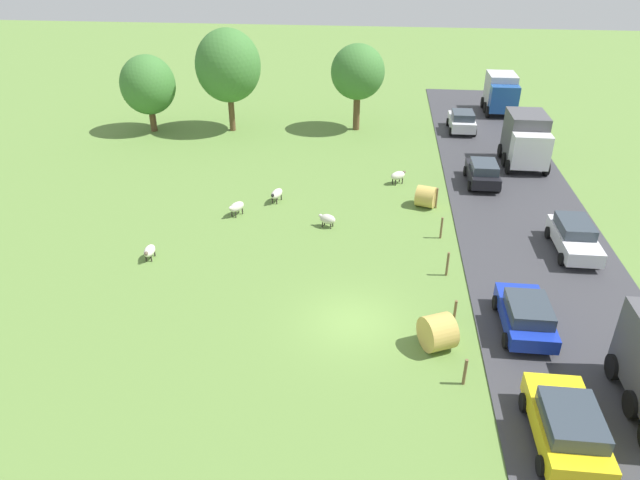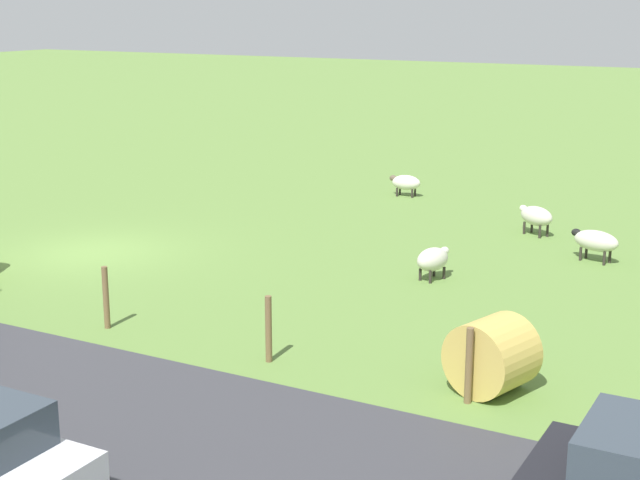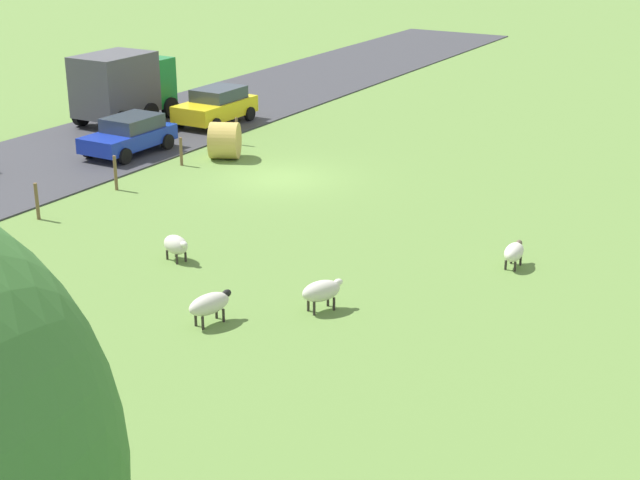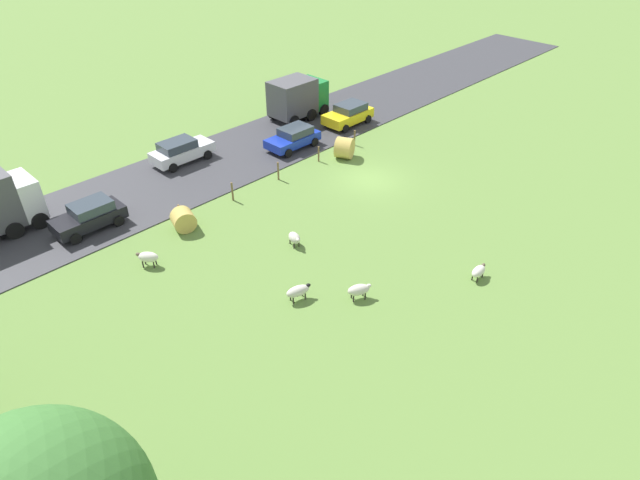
% 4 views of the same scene
% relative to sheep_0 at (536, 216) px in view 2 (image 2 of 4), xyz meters
% --- Properties ---
extents(ground_plane, '(160.00, 160.00, 0.00)m').
position_rel_sheep_0_xyz_m(ground_plane, '(7.37, -9.55, -0.55)').
color(ground_plane, olive).
extents(sheep_0, '(0.99, 1.21, 0.82)m').
position_rel_sheep_0_xyz_m(sheep_0, '(0.00, 0.00, 0.00)').
color(sheep_0, beige).
rests_on(sheep_0, ground_plane).
extents(sheep_2, '(1.09, 0.80, 0.77)m').
position_rel_sheep_0_xyz_m(sheep_2, '(5.44, -0.89, -0.05)').
color(sheep_2, beige).
rests_on(sheep_2, ground_plane).
extents(sheep_3, '(0.83, 1.33, 0.80)m').
position_rel_sheep_0_xyz_m(sheep_3, '(2.01, 2.09, -0.01)').
color(sheep_3, beige).
rests_on(sheep_3, ground_plane).
extents(sheep_4, '(0.54, 1.11, 0.72)m').
position_rel_sheep_0_xyz_m(sheep_4, '(-3.26, -5.37, -0.08)').
color(sheep_4, silver).
rests_on(sheep_4, ground_plane).
extents(hay_bale_1, '(1.42, 1.54, 1.28)m').
position_rel_sheep_0_xyz_m(hay_bale_1, '(11.09, 2.44, 0.09)').
color(hay_bale_1, tan).
rests_on(hay_bale_1, ground_plane).
extents(fence_post_2, '(0.12, 0.12, 1.28)m').
position_rel_sheep_0_xyz_m(fence_post_2, '(11.72, -5.33, 0.09)').
color(fence_post_2, brown).
rests_on(fence_post_2, ground_plane).
extents(fence_post_3, '(0.12, 0.12, 1.25)m').
position_rel_sheep_0_xyz_m(fence_post_3, '(11.72, -1.53, 0.08)').
color(fence_post_3, brown).
rests_on(fence_post_3, ground_plane).
extents(fence_post_4, '(0.12, 0.12, 1.29)m').
position_rel_sheep_0_xyz_m(fence_post_4, '(11.72, 2.26, 0.10)').
color(fence_post_4, brown).
rests_on(fence_post_4, ground_plane).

